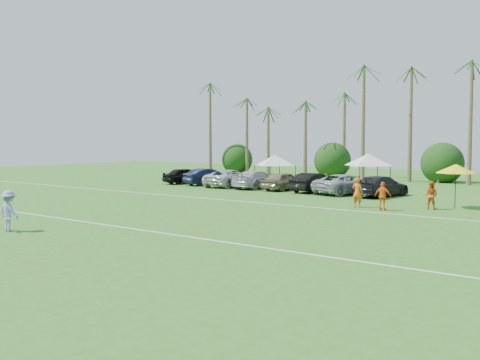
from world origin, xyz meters
The scene contains 28 objects.
ground centered at (0.00, 0.00, 0.00)m, with size 120.00×120.00×0.00m, color #2D631D.
field_lines centered at (0.00, 8.00, 0.01)m, with size 80.00×12.10×0.01m.
palm_tree_0 centered at (-22.00, 38.00, 7.48)m, with size 2.40×2.40×8.90m.
palm_tree_1 centered at (-17.00, 38.00, 8.35)m, with size 2.40×2.40×9.90m.
palm_tree_2 centered at (-12.00, 38.00, 9.21)m, with size 2.40×2.40×10.90m.
palm_tree_3 centered at (-8.00, 38.00, 10.06)m, with size 2.40×2.40×11.90m.
palm_tree_4 centered at (-4.00, 38.00, 7.48)m, with size 2.40×2.40×8.90m.
palm_tree_5 centered at (0.00, 38.00, 8.35)m, with size 2.40×2.40×9.90m.
palm_tree_6 centered at (4.00, 38.00, 9.21)m, with size 2.40×2.40×10.90m.
palm_tree_7 centered at (8.00, 38.00, 10.06)m, with size 2.40×2.40×11.90m.
bush_tree_0 centered at (-19.00, 39.00, 1.80)m, with size 4.00×4.00×4.00m.
bush_tree_1 centered at (-6.00, 39.00, 1.80)m, with size 4.00×4.00×4.00m.
bush_tree_2 centered at (6.00, 39.00, 1.80)m, with size 4.00×4.00×4.00m.
sideline_player_a centered at (7.78, 15.69, 0.92)m, with size 0.67×0.44×1.83m, color orange.
sideline_player_b centered at (11.67, 17.45, 0.84)m, with size 0.81×0.63×1.67m, color #D45717.
sideline_player_c centered at (9.60, 15.19, 0.83)m, with size 0.98×0.41×1.67m, color orange.
canopy_tent_left centered at (-4.40, 25.22, 2.82)m, with size 4.06×4.06×3.29m.
canopy_tent_right centered at (3.41, 27.37, 2.99)m, with size 4.31×4.31×3.49m.
market_umbrella centered at (12.68, 18.75, 2.38)m, with size 2.38×2.38×2.66m.
frisbee_player centered at (-0.96, -1.75, 0.92)m, with size 1.20×0.74×1.83m.
parked_car_0 centered at (-13.01, 22.96, 0.76)m, with size 1.79×4.46×1.52m, color black.
parked_car_1 centered at (-10.23, 22.95, 0.76)m, with size 1.61×4.61×1.52m, color black.
parked_car_2 centered at (-7.45, 22.70, 0.76)m, with size 2.52×5.47×1.52m, color silver.
parked_car_3 centered at (-4.67, 22.81, 0.76)m, with size 2.13×5.24×1.52m, color #B9B8C3.
parked_car_4 centered at (-1.88, 22.77, 0.76)m, with size 1.79×4.46×1.52m, color gray.
parked_car_5 centered at (0.90, 22.77, 0.76)m, with size 1.61×4.61×1.52m, color black.
parked_car_6 centered at (3.68, 22.70, 0.76)m, with size 2.52×5.47×1.52m, color #A4AAB3.
parked_car_7 centered at (6.46, 22.65, 0.76)m, with size 2.13×5.24×1.52m, color black.
Camera 1 is at (21.44, -14.48, 4.01)m, focal length 40.00 mm.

